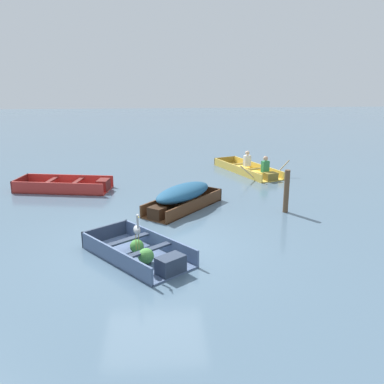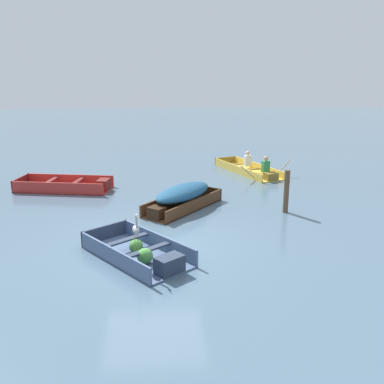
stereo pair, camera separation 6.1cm
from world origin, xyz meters
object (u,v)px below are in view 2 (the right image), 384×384
(rowboat_yellow_with_crew, at_px, (250,169))
(skiff_red_near_moored, at_px, (68,186))
(dinghy_slate_blue_foreground, at_px, (141,253))
(heron_on_dinghy, at_px, (136,229))
(mooring_post, at_px, (286,191))
(skiff_dark_varnish_mid_moored, at_px, (183,196))

(rowboat_yellow_with_crew, bearing_deg, skiff_red_near_moored, -163.70)
(dinghy_slate_blue_foreground, distance_m, rowboat_yellow_with_crew, 9.01)
(skiff_red_near_moored, distance_m, heron_on_dinghy, 6.94)
(rowboat_yellow_with_crew, relative_size, mooring_post, 2.96)
(rowboat_yellow_with_crew, bearing_deg, dinghy_slate_blue_foreground, -117.50)
(skiff_red_near_moored, bearing_deg, heron_on_dinghy, -67.31)
(rowboat_yellow_with_crew, height_order, heron_on_dinghy, heron_on_dinghy)
(dinghy_slate_blue_foreground, relative_size, rowboat_yellow_with_crew, 0.76)
(skiff_dark_varnish_mid_moored, distance_m, heron_on_dinghy, 4.11)
(skiff_dark_varnish_mid_moored, relative_size, heron_on_dinghy, 3.35)
(dinghy_slate_blue_foreground, distance_m, skiff_dark_varnish_mid_moored, 3.71)
(dinghy_slate_blue_foreground, relative_size, skiff_red_near_moored, 0.84)
(dinghy_slate_blue_foreground, bearing_deg, mooring_post, 35.66)
(dinghy_slate_blue_foreground, bearing_deg, skiff_dark_varnish_mid_moored, 72.11)
(mooring_post, bearing_deg, rowboat_yellow_with_crew, 89.68)
(skiff_red_near_moored, bearing_deg, mooring_post, -23.76)
(skiff_dark_varnish_mid_moored, xyz_separation_m, mooring_post, (3.00, -0.55, 0.22))
(skiff_red_near_moored, bearing_deg, dinghy_slate_blue_foreground, -65.57)
(dinghy_slate_blue_foreground, relative_size, skiff_dark_varnish_mid_moored, 1.02)
(dinghy_slate_blue_foreground, bearing_deg, rowboat_yellow_with_crew, 62.50)
(rowboat_yellow_with_crew, distance_m, mooring_post, 5.05)
(mooring_post, bearing_deg, dinghy_slate_blue_foreground, -144.34)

